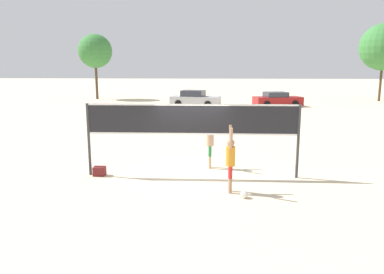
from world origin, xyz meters
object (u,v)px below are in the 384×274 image
object	(u,v)px
player_spiker	(230,158)
tree_right_cluster	(384,47)
player_blocker	(210,139)
tree_left_cluster	(95,51)
volleyball	(244,194)
parked_car_mid	(277,100)
parked_car_near	(195,99)
gear_bag	(100,171)
volleyball_net	(192,124)

from	to	relation	value
player_spiker	tree_right_cluster	distance (m)	35.75
player_blocker	tree_left_cluster	distance (m)	32.16
volleyball	tree_right_cluster	xyz separation A→B (m)	(17.22, 31.26, 5.63)
tree_left_cluster	tree_right_cluster	xyz separation A→B (m)	(31.40, -1.01, 0.34)
parked_car_mid	tree_left_cluster	xyz separation A→B (m)	(-19.39, 7.11, 4.78)
tree_right_cluster	parked_car_mid	bearing A→B (deg)	-153.05
volleyball	parked_car_mid	xyz separation A→B (m)	(5.21, 25.15, 0.52)
player_spiker	player_blocker	world-z (taller)	player_blocker
tree_left_cluster	player_spiker	bearing A→B (deg)	-66.55
parked_car_near	parked_car_mid	size ratio (longest dim) A/B	1.04
parked_car_near	parked_car_mid	xyz separation A→B (m)	(7.75, 0.24, -0.05)
volleyball	tree_right_cluster	distance (m)	36.13
player_spiker	gear_bag	xyz separation A→B (m)	(-4.48, 1.51, -0.91)
player_spiker	parked_car_mid	distance (m)	25.29
player_spiker	parked_car_near	xyz separation A→B (m)	(-2.14, 24.41, -0.39)
volleyball_net	volleyball	size ratio (longest dim) A/B	32.18
player_blocker	gear_bag	size ratio (longest dim) A/B	5.08
player_spiker	tree_left_cluster	size ratio (longest dim) A/B	0.28
player_blocker	parked_car_near	size ratio (longest dim) A/B	0.43
player_blocker	volleyball	distance (m)	3.53
volleyball	tree_left_cluster	size ratio (longest dim) A/B	0.03
player_blocker	tree_left_cluster	size ratio (longest dim) A/B	0.28
volleyball	tree_right_cluster	bearing A→B (deg)	61.15
player_spiker	tree_left_cluster	world-z (taller)	tree_left_cluster
volleyball_net	parked_car_near	world-z (taller)	volleyball_net
volleyball	tree_left_cluster	distance (m)	35.64
volleyball_net	tree_left_cluster	distance (m)	32.85
player_spiker	player_blocker	size ratio (longest dim) A/B	0.98
player_blocker	parked_car_near	world-z (taller)	player_blocker
volleyball_net	player_spiker	size ratio (longest dim) A/B	3.58
volleyball	volleyball_net	bearing A→B (deg)	127.76
volleyball_net	tree_right_cluster	size ratio (longest dim) A/B	0.89
volleyball	parked_car_mid	size ratio (longest dim) A/B	0.05
gear_bag	tree_left_cluster	distance (m)	32.08
player_blocker	parked_car_mid	world-z (taller)	player_blocker
tree_right_cluster	volleyball	bearing A→B (deg)	-118.85
player_blocker	parked_car_mid	bearing A→B (deg)	164.12
volleyball	tree_left_cluster	xyz separation A→B (m)	(-14.18, 32.27, 5.29)
volleyball_net	tree_left_cluster	bearing A→B (deg)	112.58
volleyball_net	player_spiker	world-z (taller)	volleyball_net
parked_car_mid	tree_right_cluster	xyz separation A→B (m)	(12.01, 6.11, 5.11)
parked_car_mid	player_blocker	bearing A→B (deg)	-118.17
player_blocker	tree_right_cluster	distance (m)	33.76
volleyball	gear_bag	distance (m)	5.28
player_blocker	tree_left_cluster	xyz separation A→B (m)	(-13.15, 29.03, 4.31)
player_spiker	volleyball	xyz separation A→B (m)	(0.40, -0.50, -0.95)
volleyball	gear_bag	size ratio (longest dim) A/B	0.55
gear_bag	tree_left_cluster	bearing A→B (deg)	107.08
gear_bag	player_blocker	bearing A→B (deg)	17.58
player_blocker	tree_left_cluster	bearing A→B (deg)	-155.62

